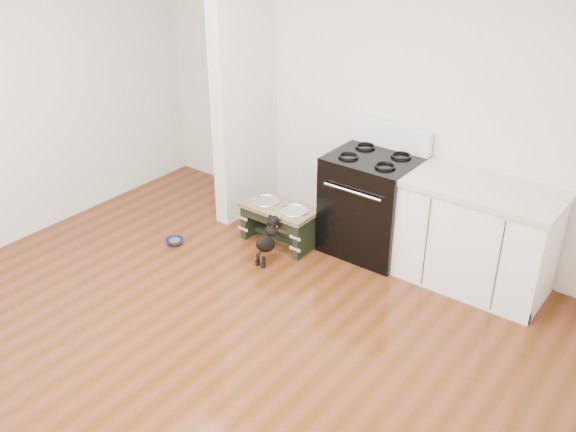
% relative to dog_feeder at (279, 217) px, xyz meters
% --- Properties ---
extents(ground, '(5.00, 5.00, 0.00)m').
position_rel_dog_feeder_xyz_m(ground, '(0.48, -1.74, -0.27)').
color(ground, '#47260C').
rests_on(ground, ground).
extents(room_shell, '(5.00, 5.00, 5.00)m').
position_rel_dog_feeder_xyz_m(room_shell, '(0.48, -1.74, 1.35)').
color(room_shell, silver).
rests_on(room_shell, ground).
extents(partition_wall, '(0.15, 0.80, 2.70)m').
position_rel_dog_feeder_xyz_m(partition_wall, '(-0.69, 0.36, 1.08)').
color(partition_wall, silver).
rests_on(partition_wall, ground).
extents(oven_range, '(0.76, 0.69, 1.14)m').
position_rel_dog_feeder_xyz_m(oven_range, '(0.73, 0.42, 0.20)').
color(oven_range, black).
rests_on(oven_range, ground).
extents(cabinet_run, '(1.24, 0.64, 0.91)m').
position_rel_dog_feeder_xyz_m(cabinet_run, '(1.71, 0.44, 0.18)').
color(cabinet_run, white).
rests_on(cabinet_run, ground).
extents(dog_feeder, '(0.70, 0.37, 0.40)m').
position_rel_dog_feeder_xyz_m(dog_feeder, '(0.00, 0.00, 0.00)').
color(dog_feeder, black).
rests_on(dog_feeder, ground).
extents(puppy, '(0.12, 0.36, 0.43)m').
position_rel_dog_feeder_xyz_m(puppy, '(0.12, -0.32, -0.04)').
color(puppy, black).
rests_on(puppy, ground).
extents(floor_bowl, '(0.22, 0.22, 0.05)m').
position_rel_dog_feeder_xyz_m(floor_bowl, '(-0.77, -0.62, -0.25)').
color(floor_bowl, navy).
rests_on(floor_bowl, ground).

